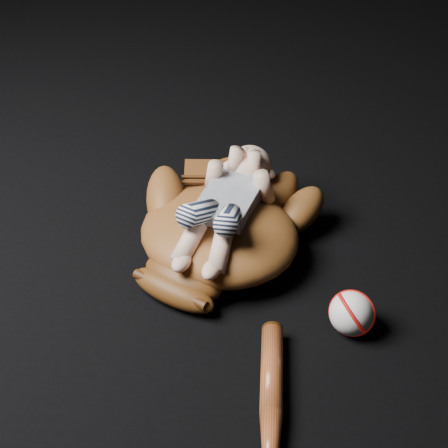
{
  "coord_description": "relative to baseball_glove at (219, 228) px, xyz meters",
  "views": [
    {
      "loc": [
        0.47,
        -0.73,
        0.91
      ],
      "look_at": [
        -0.06,
        0.18,
        0.08
      ],
      "focal_mm": 55.0,
      "sensor_mm": 36.0,
      "label": 1
    }
  ],
  "objects": [
    {
      "name": "baseball_bat",
      "position": [
        0.28,
        -0.32,
        -0.05
      ],
      "size": [
        0.21,
        0.37,
        0.04
      ],
      "primitive_type": null,
      "rotation": [
        0.0,
        0.0,
        0.46
      ],
      "color": "brown",
      "rests_on": "ground"
    },
    {
      "name": "baseball",
      "position": [
        0.3,
        -0.06,
        -0.03
      ],
      "size": [
        0.1,
        0.1,
        0.08
      ],
      "primitive_type": "sphere",
      "rotation": [
        0.0,
        0.0,
        -0.4
      ],
      "color": "white",
      "rests_on": "ground"
    },
    {
      "name": "newborn_baby",
      "position": [
        0.01,
        0.01,
        0.05
      ],
      "size": [
        0.22,
        0.38,
        0.15
      ],
      "primitive_type": null,
      "rotation": [
        0.0,
        0.0,
        0.17
      ],
      "color": "#DBA98D",
      "rests_on": "baseball_glove"
    },
    {
      "name": "baseball_glove",
      "position": [
        0.0,
        0.0,
        0.0
      ],
      "size": [
        0.42,
        0.47,
        0.14
      ],
      "primitive_type": null,
      "rotation": [
        0.0,
        0.0,
        -0.05
      ],
      "color": "#613414",
      "rests_on": "ground"
    }
  ]
}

